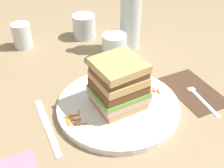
% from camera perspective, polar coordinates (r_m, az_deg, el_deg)
% --- Properties ---
extents(ground_plane, '(3.00, 3.00, 0.00)m').
position_cam_1_polar(ground_plane, '(0.72, 0.84, -4.32)').
color(ground_plane, '#9E8460').
extents(main_plate, '(0.30, 0.30, 0.02)m').
position_cam_1_polar(main_plate, '(0.71, 0.92, -4.50)').
color(main_plate, white).
rests_on(main_plate, ground_plane).
extents(sandwich, '(0.13, 0.12, 0.12)m').
position_cam_1_polar(sandwich, '(0.66, 0.97, -0.11)').
color(sandwich, tan).
rests_on(sandwich, main_plate).
extents(carrot_shred_0, '(0.02, 0.03, 0.00)m').
position_cam_1_polar(carrot_shred_0, '(0.66, -8.23, -7.30)').
color(carrot_shred_0, orange).
rests_on(carrot_shred_0, main_plate).
extents(carrot_shred_1, '(0.02, 0.02, 0.00)m').
position_cam_1_polar(carrot_shred_1, '(0.67, -8.63, -6.79)').
color(carrot_shred_1, orange).
rests_on(carrot_shred_1, main_plate).
extents(carrot_shred_2, '(0.01, 0.03, 0.00)m').
position_cam_1_polar(carrot_shred_2, '(0.67, -8.87, -7.06)').
color(carrot_shred_2, orange).
rests_on(carrot_shred_2, main_plate).
extents(carrot_shred_3, '(0.03, 0.01, 0.00)m').
position_cam_1_polar(carrot_shred_3, '(0.67, -8.22, -6.31)').
color(carrot_shred_3, orange).
rests_on(carrot_shred_3, main_plate).
extents(carrot_shred_4, '(0.02, 0.01, 0.00)m').
position_cam_1_polar(carrot_shred_4, '(0.66, -7.12, -7.01)').
color(carrot_shred_4, orange).
rests_on(carrot_shred_4, main_plate).
extents(carrot_shred_5, '(0.03, 0.01, 0.00)m').
position_cam_1_polar(carrot_shred_5, '(0.66, -7.53, -7.72)').
color(carrot_shred_5, orange).
rests_on(carrot_shred_5, main_plate).
extents(carrot_shred_6, '(0.01, 0.02, 0.00)m').
position_cam_1_polar(carrot_shred_6, '(0.68, -6.56, -5.69)').
color(carrot_shred_6, orange).
rests_on(carrot_shred_6, main_plate).
extents(carrot_shred_7, '(0.03, 0.01, 0.00)m').
position_cam_1_polar(carrot_shred_7, '(0.65, -6.27, -7.87)').
color(carrot_shred_7, orange).
rests_on(carrot_shred_7, main_plate).
extents(carrot_shred_8, '(0.02, 0.02, 0.00)m').
position_cam_1_polar(carrot_shred_8, '(0.75, 7.46, -1.07)').
color(carrot_shred_8, orange).
rests_on(carrot_shred_8, main_plate).
extents(carrot_shred_9, '(0.01, 0.02, 0.00)m').
position_cam_1_polar(carrot_shred_9, '(0.75, 8.22, -1.08)').
color(carrot_shred_9, orange).
rests_on(carrot_shred_9, main_plate).
extents(carrot_shred_10, '(0.01, 0.02, 0.00)m').
position_cam_1_polar(carrot_shred_10, '(0.74, 6.41, -1.69)').
color(carrot_shred_10, orange).
rests_on(carrot_shred_10, main_plate).
extents(carrot_shred_11, '(0.03, 0.02, 0.00)m').
position_cam_1_polar(carrot_shred_11, '(0.75, 7.77, -1.25)').
color(carrot_shred_11, orange).
rests_on(carrot_shred_11, main_plate).
extents(carrot_shred_12, '(0.01, 0.02, 0.00)m').
position_cam_1_polar(carrot_shred_12, '(0.75, 9.25, -1.46)').
color(carrot_shred_12, orange).
rests_on(carrot_shred_12, main_plate).
extents(carrot_shred_13, '(0.03, 0.00, 0.00)m').
position_cam_1_polar(carrot_shred_13, '(0.76, 6.83, -0.44)').
color(carrot_shred_13, orange).
rests_on(carrot_shred_13, main_plate).
extents(carrot_shred_14, '(0.00, 0.03, 0.00)m').
position_cam_1_polar(carrot_shred_14, '(0.73, 7.37, -2.03)').
color(carrot_shred_14, orange).
rests_on(carrot_shred_14, main_plate).
extents(napkin_dark, '(0.12, 0.19, 0.00)m').
position_cam_1_polar(napkin_dark, '(0.80, 15.82, -1.28)').
color(napkin_dark, '#4C3323').
rests_on(napkin_dark, ground_plane).
extents(fork, '(0.02, 0.17, 0.00)m').
position_cam_1_polar(fork, '(0.78, 16.74, -2.04)').
color(fork, silver).
rests_on(fork, napkin_dark).
extents(knife, '(0.02, 0.20, 0.00)m').
position_cam_1_polar(knife, '(0.68, -12.60, -8.41)').
color(knife, silver).
rests_on(knife, ground_plane).
extents(juice_glass, '(0.07, 0.07, 0.08)m').
position_cam_1_polar(juice_glass, '(0.88, 0.46, 6.96)').
color(juice_glass, white).
rests_on(juice_glass, ground_plane).
extents(water_bottle, '(0.07, 0.07, 0.28)m').
position_cam_1_polar(water_bottle, '(0.91, 3.75, 14.12)').
color(water_bottle, silver).
rests_on(water_bottle, ground_plane).
extents(empty_tumbler_0, '(0.06, 0.06, 0.08)m').
position_cam_1_polar(empty_tumbler_0, '(1.00, -17.42, 9.16)').
color(empty_tumbler_0, silver).
rests_on(empty_tumbler_0, ground_plane).
extents(empty_tumbler_1, '(0.08, 0.08, 0.08)m').
position_cam_1_polar(empty_tumbler_1, '(1.02, -5.55, 11.33)').
color(empty_tumbler_1, silver).
rests_on(empty_tumbler_1, ground_plane).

